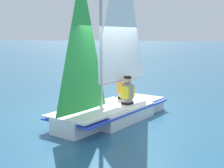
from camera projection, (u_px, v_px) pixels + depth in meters
ground_plane at (112, 119)px, 8.51m from camera, size 260.00×260.00×0.00m
sailboat_main at (112, 93)px, 8.40m from camera, size 2.54×4.06×5.16m
sailor_helm at (127, 95)px, 8.62m from camera, size 0.38×0.40×1.16m
sailor_crew at (124, 90)px, 9.38m from camera, size 0.38×0.40×1.16m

